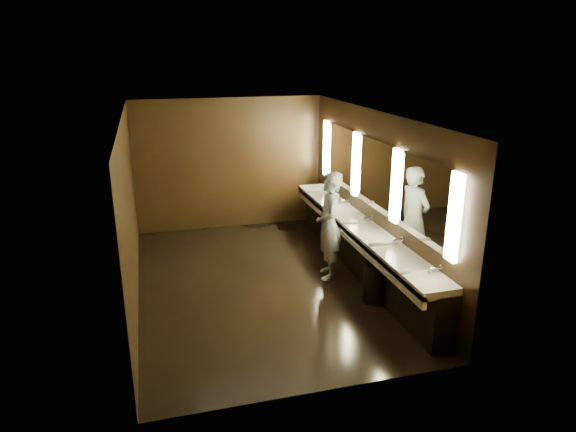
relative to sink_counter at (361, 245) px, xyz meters
The scene contains 10 objects.
floor 1.86m from the sink_counter, behind, with size 6.00×6.00×0.00m, color black.
ceiling 2.92m from the sink_counter, behind, with size 4.00×6.00×0.02m, color #2D2D2B.
wall_back 3.61m from the sink_counter, 120.87° to the left, with size 4.00×0.02×2.80m, color black.
wall_front 3.61m from the sink_counter, 120.87° to the right, with size 4.00×0.02×2.80m, color black.
wall_left 3.90m from the sink_counter, behind, with size 0.02×6.00×2.80m, color black.
wall_right 0.93m from the sink_counter, ahead, with size 0.02×6.00×2.80m, color black.
sink_counter is the anchor object (origin of this frame).
mirror_band 1.27m from the sink_counter, ahead, with size 0.06×5.03×1.15m.
person 0.75m from the sink_counter, behind, with size 0.67×0.44×1.84m, color #99C7E5.
trash_bin 1.15m from the sink_counter, 101.12° to the right, with size 0.39×0.39×0.61m, color black.
Camera 1 is at (-1.65, -7.71, 3.77)m, focal length 32.00 mm.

